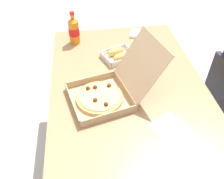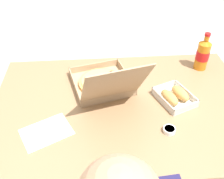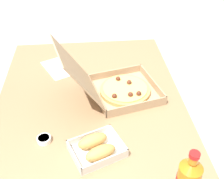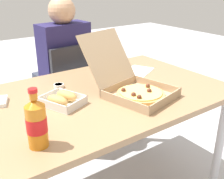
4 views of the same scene
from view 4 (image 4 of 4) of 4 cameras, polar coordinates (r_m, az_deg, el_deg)
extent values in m
cube|color=#997551|center=(1.47, -1.43, -0.89)|extent=(1.29, 0.87, 0.03)
cylinder|color=#B7B7BC|center=(1.79, 21.44, -10.73)|extent=(0.05, 0.05, 0.67)
cylinder|color=#B7B7BC|center=(2.20, 5.84, -2.80)|extent=(0.05, 0.05, 0.67)
cube|color=#232328|center=(2.21, -10.07, -0.37)|extent=(0.43, 0.43, 0.04)
cube|color=#232328|center=(1.98, -7.77, 3.63)|extent=(0.36, 0.06, 0.38)
cylinder|color=#B2B2B7|center=(2.51, -8.36, -2.78)|extent=(0.03, 0.03, 0.43)
cylinder|color=#B2B2B7|center=(2.37, -15.37, -4.95)|extent=(0.03, 0.03, 0.43)
cylinder|color=#B2B2B7|center=(2.25, -3.75, -5.65)|extent=(0.03, 0.03, 0.43)
cylinder|color=#B2B2B7|center=(2.10, -11.35, -8.35)|extent=(0.03, 0.03, 0.43)
cylinder|color=#333847|center=(2.45, -9.71, -3.22)|extent=(0.09, 0.09, 0.45)
cylinder|color=#333847|center=(2.38, -13.45, -4.38)|extent=(0.09, 0.09, 0.45)
cube|color=#333847|center=(2.30, -9.52, 2.53)|extent=(0.13, 0.31, 0.10)
cube|color=#333847|center=(2.23, -13.49, 1.49)|extent=(0.13, 0.31, 0.10)
cube|color=#231E4C|center=(2.05, -9.84, 7.65)|extent=(0.37, 0.21, 0.42)
sphere|color=tan|center=(2.00, -10.41, 15.86)|extent=(0.19, 0.19, 0.19)
cube|color=tan|center=(1.40, 5.98, -1.48)|extent=(0.36, 0.36, 0.01)
cube|color=tan|center=(1.32, 11.14, -2.21)|extent=(0.29, 0.08, 0.04)
cube|color=tan|center=(1.28, 2.31, -2.53)|extent=(0.08, 0.29, 0.04)
cube|color=tan|center=(1.50, 9.19, 1.02)|extent=(0.08, 0.29, 0.04)
cube|color=tan|center=(1.47, 1.42, 0.82)|extent=(0.29, 0.08, 0.04)
cube|color=tan|center=(1.47, -0.98, 6.82)|extent=(0.32, 0.23, 0.25)
cylinder|color=tan|center=(1.39, 6.00, -1.03)|extent=(0.24, 0.24, 0.02)
cylinder|color=#EAC666|center=(1.39, 6.02, -0.58)|extent=(0.21, 0.21, 0.01)
sphere|color=#562819|center=(1.45, 7.44, 0.71)|extent=(0.02, 0.02, 0.02)
sphere|color=#562819|center=(1.39, 2.39, -0.09)|extent=(0.02, 0.02, 0.02)
sphere|color=#562819|center=(1.39, 7.75, -0.23)|extent=(0.02, 0.02, 0.02)
sphere|color=#562819|center=(1.31, 5.70, -1.58)|extent=(0.02, 0.02, 0.02)
sphere|color=#562819|center=(1.34, 4.50, -1.05)|extent=(0.02, 0.02, 0.02)
cube|color=white|center=(1.34, -10.24, -2.90)|extent=(0.21, 0.23, 0.00)
cube|color=silver|center=(1.27, -7.22, -3.08)|extent=(0.14, 0.06, 0.03)
cube|color=silver|center=(1.39, -13.12, -1.25)|extent=(0.14, 0.06, 0.03)
cube|color=silver|center=(1.28, -12.47, -3.24)|extent=(0.08, 0.18, 0.03)
cube|color=silver|center=(1.38, -8.28, -1.08)|extent=(0.08, 0.18, 0.03)
ellipsoid|color=tan|center=(1.31, -11.30, -2.29)|extent=(0.10, 0.13, 0.05)
ellipsoid|color=tan|center=(1.35, -9.39, -1.31)|extent=(0.10, 0.13, 0.05)
cylinder|color=orange|center=(1.01, -15.35, -7.42)|extent=(0.07, 0.07, 0.16)
cone|color=orange|center=(0.97, -15.91, -2.64)|extent=(0.07, 0.07, 0.02)
cylinder|color=orange|center=(0.96, -16.06, -1.28)|extent=(0.03, 0.03, 0.02)
cylinder|color=red|center=(0.95, -16.19, -0.21)|extent=(0.03, 0.03, 0.01)
cylinder|color=red|center=(1.00, -15.40, -7.02)|extent=(0.07, 0.07, 0.06)
cube|color=white|center=(1.79, 5.46, 3.86)|extent=(0.26, 0.23, 0.00)
cylinder|color=white|center=(1.54, -11.02, 0.76)|extent=(0.06, 0.06, 0.02)
cylinder|color=#DBBC66|center=(1.54, -11.03, 0.96)|extent=(0.05, 0.05, 0.01)
camera|label=1|loc=(1.99, 31.20, 29.08)|focal=38.30mm
camera|label=2|loc=(2.28, -14.02, 29.72)|focal=42.14mm
camera|label=3|loc=(1.18, -54.44, 28.21)|focal=46.22mm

